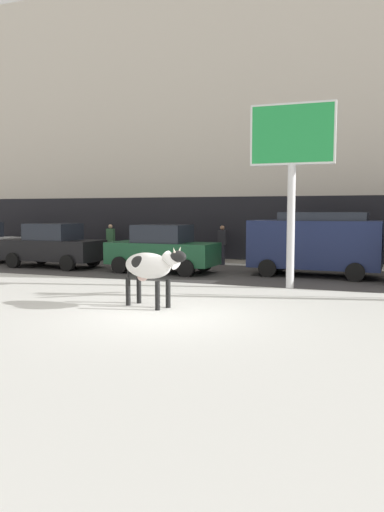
% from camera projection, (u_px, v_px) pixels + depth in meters
% --- Properties ---
extents(ground_plane, '(120.00, 120.00, 0.00)m').
position_uv_depth(ground_plane, '(167.00, 315.00, 11.16)').
color(ground_plane, white).
extents(road_strip, '(60.00, 5.60, 0.01)m').
position_uv_depth(road_strip, '(248.00, 274.00, 18.37)').
color(road_strip, '#423F3F').
rests_on(road_strip, ground).
extents(building_facade, '(44.00, 6.10, 13.00)m').
position_uv_depth(building_facade, '(282.00, 126.00, 23.95)').
color(building_facade, beige).
rests_on(building_facade, ground).
extents(cow_holstein, '(1.93, 0.99, 1.54)m').
position_uv_depth(cow_holstein, '(149.00, 267.00, 12.06)').
color(cow_holstein, silver).
rests_on(cow_holstein, ground).
extents(billboard, '(2.52, 0.28, 5.56)m').
position_uv_depth(billboard, '(292.00, 146.00, 14.73)').
color(billboard, silver).
rests_on(billboard, ground).
extents(car_black_sedan, '(4.27, 2.12, 1.84)m').
position_uv_depth(car_black_sedan, '(53.00, 246.00, 20.66)').
color(car_black_sedan, black).
rests_on(car_black_sedan, ground).
extents(car_darkgreen_sedan, '(4.27, 2.12, 1.84)m').
position_uv_depth(car_darkgreen_sedan, '(162.00, 249.00, 18.91)').
color(car_darkgreen_sedan, '#194C2D').
rests_on(car_darkgreen_sedan, ground).
extents(car_navy_van, '(4.68, 2.27, 2.32)m').
position_uv_depth(car_navy_van, '(315.00, 242.00, 17.81)').
color(car_navy_van, '#19234C').
rests_on(car_navy_van, ground).
extents(pedestrian_near_billboard, '(0.36, 0.24, 1.73)m').
position_uv_depth(pedestrian_near_billboard, '(111.00, 242.00, 23.51)').
color(pedestrian_near_billboard, '#282833').
rests_on(pedestrian_near_billboard, ground).
extents(pedestrian_by_cars, '(0.36, 0.24, 1.73)m').
position_uv_depth(pedestrian_by_cars, '(222.00, 245.00, 21.60)').
color(pedestrian_by_cars, '#282833').
rests_on(pedestrian_by_cars, ground).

